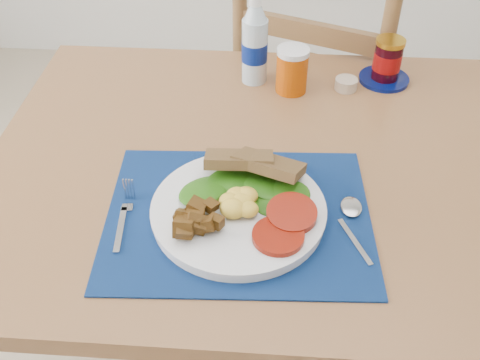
# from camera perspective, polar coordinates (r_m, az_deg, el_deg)

# --- Properties ---
(table) EXTENTS (1.40, 0.90, 0.75)m
(table) POSITION_cam_1_polar(r_m,az_deg,el_deg) (1.21, 8.56, -1.17)
(table) COLOR brown
(table) RESTS_ON ground
(chair_far) EXTENTS (0.60, 0.58, 1.26)m
(chair_far) POSITION_cam_1_polar(r_m,az_deg,el_deg) (1.73, 8.09, 11.32)
(chair_far) COLOR brown
(chair_far) RESTS_ON ground
(placemat) EXTENTS (0.49, 0.40, 0.00)m
(placemat) POSITION_cam_1_polar(r_m,az_deg,el_deg) (1.02, -0.16, -3.67)
(placemat) COLOR black
(placemat) RESTS_ON table
(breakfast_plate) EXTENTS (0.31, 0.31, 0.08)m
(breakfast_plate) POSITION_cam_1_polar(r_m,az_deg,el_deg) (1.00, -0.53, -2.87)
(breakfast_plate) COLOR silver
(breakfast_plate) RESTS_ON placemat
(fork) EXTENTS (0.03, 0.16, 0.00)m
(fork) POSITION_cam_1_polar(r_m,az_deg,el_deg) (1.04, -11.61, -3.54)
(fork) COLOR #B2B5BA
(fork) RESTS_ON placemat
(spoon) EXTENTS (0.06, 0.17, 0.00)m
(spoon) POSITION_cam_1_polar(r_m,az_deg,el_deg) (1.03, 11.33, -3.84)
(spoon) COLOR #B2B5BA
(spoon) RESTS_ON placemat
(water_bottle) EXTENTS (0.06, 0.06, 0.21)m
(water_bottle) POSITION_cam_1_polar(r_m,az_deg,el_deg) (1.36, 1.50, 13.46)
(water_bottle) COLOR #ADBFCC
(water_bottle) RESTS_ON table
(juice_glass) EXTENTS (0.07, 0.07, 0.10)m
(juice_glass) POSITION_cam_1_polar(r_m,az_deg,el_deg) (1.34, 5.30, 10.95)
(juice_glass) COLOR #A94004
(juice_glass) RESTS_ON table
(ramekin) EXTENTS (0.05, 0.05, 0.03)m
(ramekin) POSITION_cam_1_polar(r_m,az_deg,el_deg) (1.38, 10.73, 9.56)
(ramekin) COLOR tan
(ramekin) RESTS_ON table
(jam_on_saucer) EXTENTS (0.12, 0.12, 0.11)m
(jam_on_saucer) POSITION_cam_1_polar(r_m,az_deg,el_deg) (1.42, 14.69, 11.44)
(jam_on_saucer) COLOR #040E48
(jam_on_saucer) RESTS_ON table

